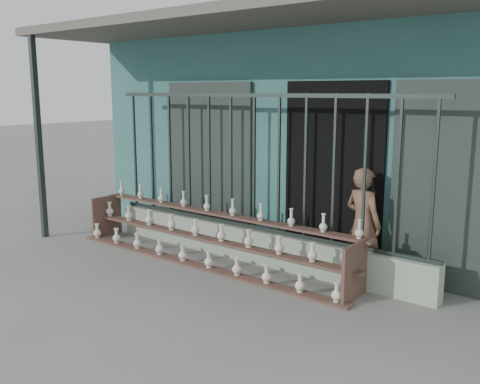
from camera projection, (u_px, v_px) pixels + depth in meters
The scene contains 6 objects.
ground at pixel (187, 288), 6.26m from camera, with size 60.00×60.00×0.00m, color slate.
workshop_building at pixel (356, 129), 9.21m from camera, with size 7.40×6.60×3.21m.
parapet_wall at pixel (254, 245), 7.22m from camera, with size 5.00×0.20×0.45m, color #A3B69C.
security_fence at pixel (254, 163), 7.01m from camera, with size 5.00×0.04×1.80m.
shelf_rack at pixel (207, 236), 7.16m from camera, with size 4.50×0.68×0.85m.
elderly_woman at pixel (363, 224), 6.45m from camera, with size 0.51×0.33×1.39m, color brown.
Camera 1 is at (4.16, -4.28, 2.28)m, focal length 40.00 mm.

